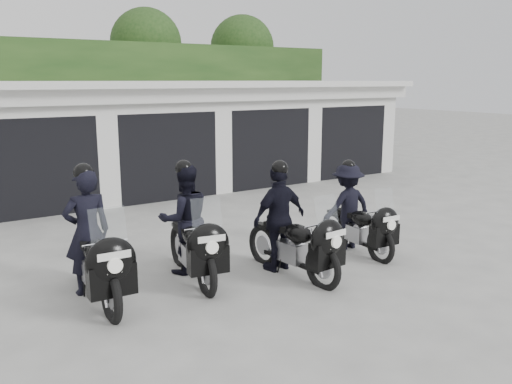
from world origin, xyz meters
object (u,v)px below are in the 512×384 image
police_bike_a (93,247)px  police_bike_d (352,211)px  police_bike_b (189,227)px  police_bike_c (287,225)px

police_bike_a → police_bike_d: 4.54m
police_bike_a → police_bike_d: (4.53, -0.27, -0.06)m
police_bike_b → police_bike_d: bearing=1.4°
police_bike_c → police_bike_d: police_bike_c is taller
police_bike_a → police_bike_b: bearing=7.7°
police_bike_a → police_bike_c: size_ratio=1.06×
police_bike_a → police_bike_b: (1.51, 0.14, 0.01)m
police_bike_a → police_bike_c: bearing=-8.9°
police_bike_a → police_bike_b: 1.52m
police_bike_a → police_bike_d: bearing=-1.1°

